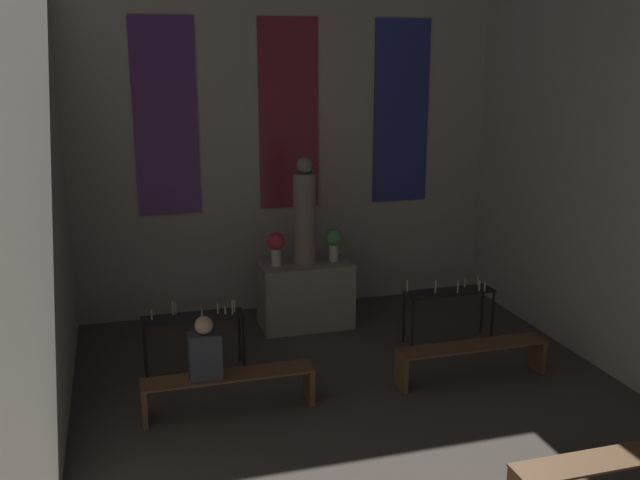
{
  "coord_description": "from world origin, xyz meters",
  "views": [
    {
      "loc": [
        -2.63,
        -0.66,
        4.02
      ],
      "look_at": [
        0.0,
        8.43,
        1.55
      ],
      "focal_mm": 40.0,
      "sensor_mm": 36.0,
      "label": 1
    }
  ],
  "objects_px": {
    "pew_second_right": "(612,470)",
    "person_seated": "(205,351)",
    "altar": "(305,295)",
    "flower_vase_right": "(334,241)",
    "statue": "(305,215)",
    "pew_back_left": "(229,385)",
    "pew_back_right": "(472,354)",
    "candle_rack_left": "(193,324)",
    "candle_rack_right": "(450,298)",
    "flower_vase_left": "(276,245)"
  },
  "relations": [
    {
      "from": "flower_vase_left",
      "to": "flower_vase_right",
      "type": "xyz_separation_m",
      "value": [
        0.89,
        0.0,
        0.0
      ]
    },
    {
      "from": "altar",
      "to": "flower_vase_right",
      "type": "xyz_separation_m",
      "value": [
        0.45,
        0.0,
        0.82
      ]
    },
    {
      "from": "candle_rack_right",
      "to": "pew_back_left",
      "type": "height_order",
      "value": "candle_rack_right"
    },
    {
      "from": "statue",
      "to": "pew_back_right",
      "type": "height_order",
      "value": "statue"
    },
    {
      "from": "pew_back_left",
      "to": "pew_back_right",
      "type": "relative_size",
      "value": 1.0
    },
    {
      "from": "pew_back_left",
      "to": "person_seated",
      "type": "xyz_separation_m",
      "value": [
        -0.26,
        0.0,
        0.45
      ]
    },
    {
      "from": "flower_vase_left",
      "to": "pew_second_right",
      "type": "xyz_separation_m",
      "value": [
        1.99,
        -5.08,
        -0.98
      ]
    },
    {
      "from": "statue",
      "to": "pew_back_right",
      "type": "xyz_separation_m",
      "value": [
        1.55,
        -2.38,
        -1.4
      ]
    },
    {
      "from": "altar",
      "to": "candle_rack_right",
      "type": "relative_size",
      "value": 1.05
    },
    {
      "from": "flower_vase_right",
      "to": "flower_vase_left",
      "type": "bearing_deg",
      "value": 180.0
    },
    {
      "from": "pew_second_right",
      "to": "pew_back_left",
      "type": "height_order",
      "value": "same"
    },
    {
      "from": "pew_second_right",
      "to": "person_seated",
      "type": "distance_m",
      "value": 4.33
    },
    {
      "from": "flower_vase_right",
      "to": "person_seated",
      "type": "distance_m",
      "value": 3.32
    },
    {
      "from": "flower_vase_right",
      "to": "pew_back_right",
      "type": "xyz_separation_m",
      "value": [
        1.1,
        -2.38,
        -0.98
      ]
    },
    {
      "from": "statue",
      "to": "pew_back_left",
      "type": "bearing_deg",
      "value": -123.08
    },
    {
      "from": "pew_second_right",
      "to": "pew_back_right",
      "type": "bearing_deg",
      "value": 90.0
    },
    {
      "from": "candle_rack_left",
      "to": "candle_rack_right",
      "type": "bearing_deg",
      "value": -0.01
    },
    {
      "from": "candle_rack_right",
      "to": "pew_second_right",
      "type": "height_order",
      "value": "candle_rack_right"
    },
    {
      "from": "pew_second_right",
      "to": "altar",
      "type": "bearing_deg",
      "value": 106.96
    },
    {
      "from": "altar",
      "to": "person_seated",
      "type": "distance_m",
      "value": 3.0
    },
    {
      "from": "pew_second_right",
      "to": "pew_back_right",
      "type": "xyz_separation_m",
      "value": [
        0.0,
        2.7,
        0.0
      ]
    },
    {
      "from": "candle_rack_left",
      "to": "pew_back_left",
      "type": "relative_size",
      "value": 0.66
    },
    {
      "from": "candle_rack_right",
      "to": "person_seated",
      "type": "height_order",
      "value": "person_seated"
    },
    {
      "from": "pew_back_left",
      "to": "altar",
      "type": "bearing_deg",
      "value": 56.92
    },
    {
      "from": "flower_vase_left",
      "to": "pew_back_left",
      "type": "relative_size",
      "value": 0.25
    },
    {
      "from": "pew_back_left",
      "to": "pew_back_right",
      "type": "bearing_deg",
      "value": 0.0
    },
    {
      "from": "statue",
      "to": "pew_second_right",
      "type": "height_order",
      "value": "statue"
    },
    {
      "from": "candle_rack_right",
      "to": "pew_back_right",
      "type": "bearing_deg",
      "value": -102.49
    },
    {
      "from": "flower_vase_right",
      "to": "pew_second_right",
      "type": "relative_size",
      "value": 0.25
    },
    {
      "from": "flower_vase_left",
      "to": "candle_rack_left",
      "type": "relative_size",
      "value": 0.39
    },
    {
      "from": "altar",
      "to": "candle_rack_right",
      "type": "distance_m",
      "value": 2.17
    },
    {
      "from": "flower_vase_left",
      "to": "flower_vase_right",
      "type": "distance_m",
      "value": 0.89
    },
    {
      "from": "statue",
      "to": "pew_second_right",
      "type": "relative_size",
      "value": 0.81
    },
    {
      "from": "altar",
      "to": "pew_back_left",
      "type": "bearing_deg",
      "value": -123.08
    },
    {
      "from": "pew_second_right",
      "to": "flower_vase_left",
      "type": "bearing_deg",
      "value": 111.44
    },
    {
      "from": "statue",
      "to": "person_seated",
      "type": "height_order",
      "value": "statue"
    },
    {
      "from": "altar",
      "to": "statue",
      "type": "bearing_deg",
      "value": 0.0
    },
    {
      "from": "pew_second_right",
      "to": "person_seated",
      "type": "height_order",
      "value": "person_seated"
    },
    {
      "from": "pew_second_right",
      "to": "pew_back_left",
      "type": "bearing_deg",
      "value": 138.92
    },
    {
      "from": "person_seated",
      "to": "candle_rack_left",
      "type": "bearing_deg",
      "value": 90.02
    },
    {
      "from": "statue",
      "to": "candle_rack_right",
      "type": "distance_m",
      "value": 2.42
    },
    {
      "from": "candle_rack_left",
      "to": "pew_second_right",
      "type": "distance_m",
      "value": 5.16
    },
    {
      "from": "statue",
      "to": "person_seated",
      "type": "bearing_deg",
      "value": -127.21
    },
    {
      "from": "flower_vase_right",
      "to": "candle_rack_right",
      "type": "bearing_deg",
      "value": -40.46
    },
    {
      "from": "candle_rack_right",
      "to": "altar",
      "type": "bearing_deg",
      "value": 147.23
    },
    {
      "from": "altar",
      "to": "candle_rack_left",
      "type": "distance_m",
      "value": 2.16
    },
    {
      "from": "candle_rack_right",
      "to": "person_seated",
      "type": "xyz_separation_m",
      "value": [
        -3.62,
        -1.21,
        0.14
      ]
    },
    {
      "from": "candle_rack_right",
      "to": "pew_second_right",
      "type": "bearing_deg",
      "value": -93.92
    },
    {
      "from": "flower_vase_right",
      "to": "candle_rack_right",
      "type": "distance_m",
      "value": 1.92
    },
    {
      "from": "flower_vase_left",
      "to": "pew_back_right",
      "type": "relative_size",
      "value": 0.25
    }
  ]
}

